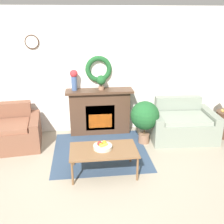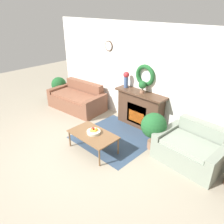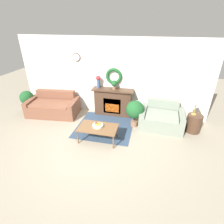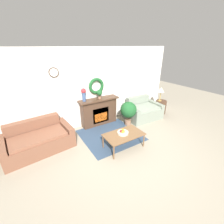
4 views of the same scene
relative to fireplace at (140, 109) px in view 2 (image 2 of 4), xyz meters
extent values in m
plane|color=#9E937F|center=(-0.12, -2.16, -0.51)|extent=(16.00, 16.00, 0.00)
cube|color=#334760|center=(-0.06, -0.91, -0.50)|extent=(1.81, 1.76, 0.01)
cube|color=white|center=(-0.12, 0.21, 0.84)|extent=(6.80, 0.06, 2.70)
cylinder|color=#382319|center=(-1.34, 0.16, 1.50)|extent=(0.29, 0.02, 0.29)
cylinder|color=white|center=(-1.34, 0.15, 1.50)|extent=(0.24, 0.01, 0.24)
torus|color=#1E5628|center=(0.00, 0.12, 0.92)|extent=(0.57, 0.10, 0.57)
cube|color=#4C3323|center=(0.00, 0.01, -0.03)|extent=(1.31, 0.34, 0.95)
cube|color=black|center=(0.00, -0.15, -0.10)|extent=(0.63, 0.02, 0.57)
cube|color=orange|center=(0.00, -0.16, -0.17)|extent=(0.50, 0.01, 0.31)
cube|color=#4C3323|center=(0.00, -0.03, 0.47)|extent=(1.45, 0.41, 0.05)
cube|color=brown|center=(-2.14, -0.61, -0.29)|extent=(1.52, 0.89, 0.44)
cube|color=brown|center=(-2.19, -0.13, -0.10)|extent=(1.47, 0.35, 0.82)
cube|color=brown|center=(-2.96, -0.58, -0.22)|extent=(0.26, 0.97, 0.58)
cube|color=brown|center=(-1.35, -0.42, -0.22)|extent=(0.26, 0.97, 0.58)
cube|color=brown|center=(-2.14, -0.61, -0.03)|extent=(1.46, 0.82, 0.08)
cube|color=gray|center=(1.72, -0.60, -0.28)|extent=(1.06, 0.83, 0.45)
cube|color=gray|center=(1.75, -0.11, -0.10)|extent=(1.03, 0.27, 0.81)
cube|color=gray|center=(1.14, -0.46, -0.21)|extent=(0.23, 1.00, 0.59)
cube|color=gray|center=(2.32, -0.52, -0.21)|extent=(0.23, 1.00, 0.59)
cube|color=gray|center=(1.72, -0.60, -0.02)|extent=(1.02, 0.76, 0.08)
cube|color=brown|center=(-0.06, -1.65, -0.08)|extent=(1.11, 0.66, 0.03)
cylinder|color=brown|center=(-0.58, -1.94, -0.30)|extent=(0.04, 0.04, 0.41)
cylinder|color=brown|center=(0.45, -1.94, -0.30)|extent=(0.04, 0.04, 0.41)
cylinder|color=brown|center=(-0.58, -1.37, -0.30)|extent=(0.04, 0.04, 0.41)
cylinder|color=brown|center=(0.45, -1.37, -0.30)|extent=(0.04, 0.04, 0.41)
cylinder|color=beige|center=(-0.07, -1.62, -0.04)|extent=(0.31, 0.31, 0.06)
sphere|color=#B2231E|center=(-0.12, -1.60, 0.01)|extent=(0.08, 0.08, 0.08)
sphere|color=orange|center=(-0.10, -1.64, 0.01)|extent=(0.07, 0.07, 0.07)
sphere|color=orange|center=(-0.04, -1.57, 0.01)|extent=(0.08, 0.08, 0.08)
ellipsoid|color=yellow|center=(-0.06, -1.66, 0.01)|extent=(0.17, 0.12, 0.04)
cylinder|color=#3D5684|center=(-0.53, 0.01, 0.65)|extent=(0.12, 0.12, 0.30)
sphere|color=#B72D33|center=(-0.53, 0.01, 0.86)|extent=(0.16, 0.16, 0.16)
cylinder|color=#8E664C|center=(0.04, -0.01, 0.53)|extent=(0.12, 0.12, 0.07)
cylinder|color=#4C3823|center=(0.04, -0.01, 0.59)|extent=(0.02, 0.02, 0.06)
sphere|color=#1E5628|center=(0.04, -0.01, 0.71)|extent=(0.20, 0.20, 0.20)
cylinder|color=#8E664C|center=(-3.27, -0.41, -0.42)|extent=(0.31, 0.31, 0.17)
cylinder|color=#4C3823|center=(-3.27, -0.41, -0.26)|extent=(0.05, 0.05, 0.14)
sphere|color=#1E5628|center=(-3.27, -0.41, 0.03)|extent=(0.52, 0.52, 0.52)
cylinder|color=#8E664C|center=(0.87, -0.64, -0.41)|extent=(0.22, 0.22, 0.20)
cylinder|color=#4C3823|center=(0.87, -0.64, -0.23)|extent=(0.04, 0.04, 0.16)
sphere|color=#1E5628|center=(0.87, -0.64, 0.10)|extent=(0.59, 0.59, 0.59)
camera|label=1|loc=(-0.39, -5.47, 2.00)|focal=42.00mm
camera|label=2|loc=(3.16, -4.37, 2.56)|focal=35.00mm
camera|label=3|loc=(1.27, -5.66, 2.62)|focal=28.00mm
camera|label=4|loc=(-2.24, -4.54, 2.23)|focal=24.00mm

